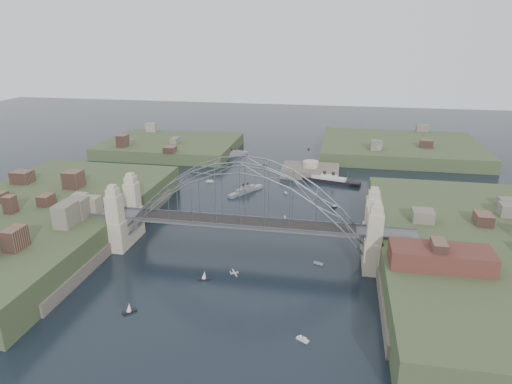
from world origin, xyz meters
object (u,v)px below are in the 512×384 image
Objects in this scene: wharf_shed at (441,257)px; naval_cruiser_far at (234,155)px; bridge at (243,207)px; ocean_liner at (329,180)px; naval_cruiser_near at (246,191)px; fort_island at (310,175)px.

naval_cruiser_far is at bearing 122.84° from wharf_shed.
bridge reaches higher than ocean_liner.
ocean_liner reaches higher than naval_cruiser_near.
ocean_liner is (28.11, 16.64, 0.16)m from naval_cruiser_near.
fort_island is at bearing 130.14° from ocean_liner.
ocean_liner is (-24.55, 75.16, -9.11)m from wharf_shed.
bridge is 65.19m from ocean_liner.
fort_island is 0.93× the size of ocean_liner.
bridge is 3.82× the size of fort_island.
fort_island is 41.75m from naval_cruiser_far.
bridge reaches higher than naval_cruiser_near.
wharf_shed is 1.46× the size of naval_cruiser_far.
wharf_shed is 79.26m from naval_cruiser_near.
ocean_liner is at bearing 108.09° from wharf_shed.
naval_cruiser_near is at bearing -149.37° from ocean_liner.
fort_island is at bearing -30.59° from naval_cruiser_far.
bridge is 46.81m from naval_cruiser_near.
bridge is 72.14m from fort_island.
bridge is 6.14× the size of naval_cruiser_far.
fort_island is 1.61× the size of naval_cruiser_far.
wharf_shed is 79.59m from ocean_liner.
bridge is at bearing -75.31° from naval_cruiser_far.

